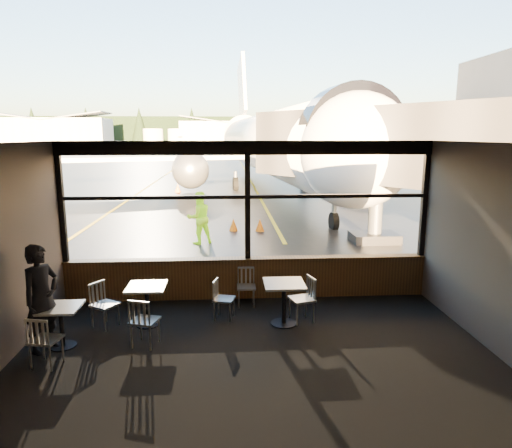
{
  "coord_description": "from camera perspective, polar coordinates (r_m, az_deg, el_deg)",
  "views": [
    {
      "loc": [
        -0.46,
        -9.79,
        3.62
      ],
      "look_at": [
        0.25,
        1.0,
        1.5
      ],
      "focal_mm": 32.0,
      "sensor_mm": 36.0,
      "label": 1
    }
  ],
  "objects": [
    {
      "name": "cone_nose",
      "position": [
        17.4,
        0.48,
        -0.12
      ],
      "size": [
        0.34,
        0.34,
        0.47
      ],
      "primitive_type": "cone",
      "color": "#FF6008",
      "rests_on": "ground_plane"
    },
    {
      "name": "cone_extra",
      "position": [
        17.49,
        -2.84,
        -0.08
      ],
      "size": [
        0.34,
        0.34,
        0.47
      ],
      "primitive_type": "cone",
      "color": "#D95806",
      "rests_on": "ground_plane"
    },
    {
      "name": "ground_plane",
      "position": [
        129.85,
        -3.59,
        9.48
      ],
      "size": [
        520.0,
        520.0,
        0.0
      ],
      "primitive_type": "plane",
      "color": "black",
      "rests_on": "ground"
    },
    {
      "name": "chair_near_n",
      "position": [
        9.85,
        -1.23,
        -7.93
      ],
      "size": [
        0.46,
        0.46,
        0.82
      ],
      "primitive_type": null,
      "rotation": [
        0.0,
        0.0,
        3.13
      ],
      "color": "#B2ADA1",
      "rests_on": "carpet_floor"
    },
    {
      "name": "fuel_tank_b",
      "position": [
        192.79,
        -9.74,
        10.76
      ],
      "size": [
        8.0,
        8.0,
        6.0
      ],
      "primitive_type": "cylinder",
      "color": "silver",
      "rests_on": "ground_plane"
    },
    {
      "name": "cafe_table_near",
      "position": [
        8.94,
        3.51,
        -9.91
      ],
      "size": [
        0.77,
        0.77,
        0.84
      ],
      "primitive_type": null,
      "color": "gray",
      "rests_on": "carpet_floor"
    },
    {
      "name": "carpet_floor",
      "position": [
        7.71,
        0.09,
        -16.84
      ],
      "size": [
        8.0,
        6.0,
        0.01
      ],
      "primitive_type": "cube",
      "color": "black",
      "rests_on": "ground"
    },
    {
      "name": "wall_back",
      "position": [
        4.26,
        2.89,
        -15.02
      ],
      "size": [
        8.0,
        0.04,
        3.5
      ],
      "primitive_type": "cube",
      "color": "#4F463F",
      "rests_on": "ground"
    },
    {
      "name": "wall_right",
      "position": [
        8.34,
        28.74,
        -3.27
      ],
      "size": [
        0.04,
        6.0,
        3.5
      ],
      "primitive_type": "cube",
      "color": "#4F463F",
      "rests_on": "ground"
    },
    {
      "name": "fuel_tank_c",
      "position": [
        192.03,
        -6.71,
        10.84
      ],
      "size": [
        8.0,
        8.0,
        6.0
      ],
      "primitive_type": "cylinder",
      "color": "silver",
      "rests_on": "ground_plane"
    },
    {
      "name": "ground_crew",
      "position": [
        15.42,
        -7.13,
        0.79
      ],
      "size": [
        1.06,
        0.97,
        1.77
      ],
      "primitive_type": "imported",
      "rotation": [
        0.0,
        0.0,
        3.57
      ],
      "color": "#BFF219",
      "rests_on": "ground_plane"
    },
    {
      "name": "window_sill",
      "position": [
        10.31,
        -1.03,
        -6.83
      ],
      "size": [
        8.0,
        0.28,
        0.9
      ],
      "primitive_type": "cube",
      "color": "#4D3017",
      "rests_on": "ground"
    },
    {
      "name": "chair_near_w",
      "position": [
        9.2,
        -4.01,
        -9.4
      ],
      "size": [
        0.54,
        0.54,
        0.81
      ],
      "primitive_type": null,
      "rotation": [
        0.0,
        0.0,
        -1.83
      ],
      "color": "#B1ABA0",
      "rests_on": "carpet_floor"
    },
    {
      "name": "hangar_mid",
      "position": [
        194.8,
        -3.68,
        11.48
      ],
      "size": [
        38.0,
        15.0,
        10.0
      ],
      "primitive_type": null,
      "color": "silver",
      "rests_on": "ground_plane"
    },
    {
      "name": "chair_left_s",
      "position": [
        8.13,
        -24.79,
        -13.05
      ],
      "size": [
        0.57,
        0.57,
        0.87
      ],
      "primitive_type": null,
      "rotation": [
        0.0,
        0.0,
        -0.22
      ],
      "color": "beige",
      "rests_on": "carpet_floor"
    },
    {
      "name": "chair_mid_w",
      "position": [
        9.26,
        -18.37,
        -9.61
      ],
      "size": [
        0.66,
        0.66,
        0.88
      ],
      "primitive_type": null,
      "rotation": [
        0.0,
        0.0,
        -2.15
      ],
      "color": "beige",
      "rests_on": "carpet_floor"
    },
    {
      "name": "airliner",
      "position": [
        29.82,
        2.25,
        15.04
      ],
      "size": [
        34.15,
        39.76,
        11.35
      ],
      "primitive_type": null,
      "rotation": [
        0.0,
        0.0,
        0.09
      ],
      "color": "white",
      "rests_on": "ground_plane"
    },
    {
      "name": "fuel_tank_a",
      "position": [
        194.06,
        -12.72,
        10.65
      ],
      "size": [
        8.0,
        8.0,
        6.0
      ],
      "primitive_type": "cylinder",
      "color": "silver",
      "rests_on": "ground_plane"
    },
    {
      "name": "cafe_table_left",
      "position": [
        8.72,
        -23.13,
        -11.74
      ],
      "size": [
        0.67,
        0.67,
        0.74
      ],
      "primitive_type": null,
      "color": "#A39D96",
      "rests_on": "carpet_floor"
    },
    {
      "name": "ceiling",
      "position": [
        6.81,
        0.1,
        10.07
      ],
      "size": [
        8.0,
        6.0,
        0.04
      ],
      "primitive_type": "cube",
      "color": "#38332D",
      "rests_on": "ground"
    },
    {
      "name": "hangar_right",
      "position": [
        197.3,
        14.39,
        11.45
      ],
      "size": [
        50.0,
        20.0,
        12.0
      ],
      "primitive_type": null,
      "color": "silver",
      "rests_on": "ground_plane"
    },
    {
      "name": "mullion_centre",
      "position": [
        9.91,
        -1.07,
        2.84
      ],
      "size": [
        0.12,
        0.12,
        2.6
      ],
      "primitive_type": "cube",
      "color": "black",
      "rests_on": "ground"
    },
    {
      "name": "chair_mid_s",
      "position": [
        8.29,
        -13.72,
        -11.72
      ],
      "size": [
        0.61,
        0.61,
        0.9
      ],
      "primitive_type": null,
      "rotation": [
        0.0,
        0.0,
        -0.29
      ],
      "color": "#ABA79B",
      "rests_on": "carpet_floor"
    },
    {
      "name": "cone_wing",
      "position": [
        29.71,
        -9.75,
        4.46
      ],
      "size": [
        0.38,
        0.38,
        0.53
      ],
      "primitive_type": "cone",
      "color": "#FF5108",
      "rests_on": "ground_plane"
    },
    {
      "name": "window_transom",
      "position": [
        9.89,
        -1.07,
        3.42
      ],
      "size": [
        8.0,
        0.1,
        0.08
      ],
      "primitive_type": "cube",
      "color": "black",
      "rests_on": "ground"
    },
    {
      "name": "cafe_table_mid",
      "position": [
        9.14,
        -13.43,
        -9.87
      ],
      "size": [
        0.72,
        0.72,
        0.8
      ],
      "primitive_type": null,
      "color": "gray",
      "rests_on": "carpet_floor"
    },
    {
      "name": "treeline",
      "position": [
        219.81,
        -3.7,
        11.7
      ],
      "size": [
        360.0,
        3.0,
        12.0
      ],
      "primitive_type": "cube",
      "color": "black",
      "rests_on": "ground_plane"
    },
    {
      "name": "passenger",
      "position": [
        8.52,
        -25.21,
        -8.43
      ],
      "size": [
        0.72,
        0.81,
        1.86
      ],
      "primitive_type": "imported",
      "rotation": [
        0.0,
        0.0,
        1.05
      ],
      "color": "black",
      "rests_on": "carpet_floor"
    },
    {
      "name": "mullion_right",
      "position": [
        10.83,
        20.32,
        2.86
      ],
      "size": [
        0.12,
        0.12,
        2.6
      ],
      "primitive_type": "cube",
      "color": "black",
      "rests_on": "ground"
    },
    {
      "name": "hangar_left",
      "position": [
        202.14,
        -24.31,
        10.67
      ],
      "size": [
        45.0,
        18.0,
        11.0
      ],
      "primitive_type": null,
      "color": "silver",
      "rests_on": "ground_plane"
    },
    {
      "name": "chair_near_e",
      "position": [
        9.09,
        5.75,
        -9.37
      ],
      "size": [
        0.61,
        0.61,
        0.91
      ],
      "primitive_type": null,
      "rotation": [
        0.0,
        0.0,
        1.84
      ],
      "color": "beige",
      "rests_on": "carpet_floor"
    },
    {
      "name": "window_header",
      "position": [
        9.81,
        -1.09,
        9.51
      ],
      "size": [
        8.0,
        0.18,
        0.3
      ],
      "primitive_type": "cube",
      "color": "black",
      "rests_on": "ground"
    },
    {
      "name": "mullion_left",
      "position": [
        10.5,
        -23.17,
        2.41
      ],
      "size": [
        0.12,
        0.12,
        2.6
      ],
      "primitive_type": "cube",
      "color": "black",
      "rests_on": "ground"
    },
    {
      "name": "jet_bridge",
      "position": [
        15.86,
        11.16,
        6.85
      ],
      "size": [
        9.39,
        11.48,
        5.01
      ],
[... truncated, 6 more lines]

